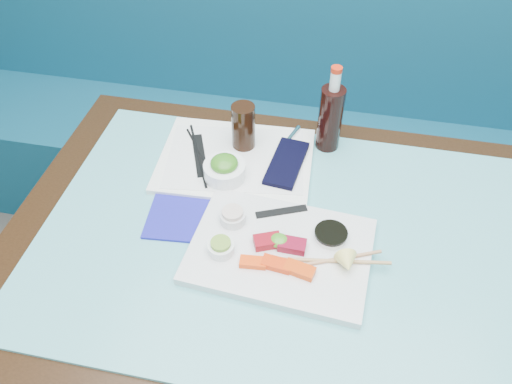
% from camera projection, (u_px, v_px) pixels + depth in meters
% --- Properties ---
extents(booth_bench, '(3.00, 0.56, 1.17)m').
position_uv_depth(booth_bench, '(326.00, 138.00, 1.99)').
color(booth_bench, navy).
rests_on(booth_bench, ground).
extents(dining_table, '(1.40, 0.90, 0.75)m').
position_uv_depth(dining_table, '(303.00, 263.00, 1.20)').
color(dining_table, black).
rests_on(dining_table, ground).
extents(glass_top, '(1.22, 0.76, 0.01)m').
position_uv_depth(glass_top, '(306.00, 240.00, 1.14)').
color(glass_top, '#59ADB3').
rests_on(glass_top, dining_table).
extents(sashimi_plate, '(0.41, 0.31, 0.02)m').
position_uv_depth(sashimi_plate, '(280.00, 251.00, 1.10)').
color(sashimi_plate, silver).
rests_on(sashimi_plate, glass_top).
extents(salmon_left, '(0.06, 0.03, 0.01)m').
position_uv_depth(salmon_left, '(253.00, 262.00, 1.06)').
color(salmon_left, '#FE420A').
rests_on(salmon_left, sashimi_plate).
extents(salmon_mid, '(0.07, 0.04, 0.02)m').
position_uv_depth(salmon_mid, '(277.00, 264.00, 1.06)').
color(salmon_mid, red).
rests_on(salmon_mid, sashimi_plate).
extents(salmon_right, '(0.07, 0.04, 0.02)m').
position_uv_depth(salmon_right, '(300.00, 270.00, 1.05)').
color(salmon_right, '#E64009').
rests_on(salmon_right, sashimi_plate).
extents(tuna_left, '(0.07, 0.06, 0.02)m').
position_uv_depth(tuna_left, '(267.00, 241.00, 1.10)').
color(tuna_left, maroon).
rests_on(tuna_left, sashimi_plate).
extents(tuna_right, '(0.06, 0.04, 0.02)m').
position_uv_depth(tuna_right, '(292.00, 245.00, 1.09)').
color(tuna_right, maroon).
rests_on(tuna_right, sashimi_plate).
extents(seaweed_garnish, '(0.05, 0.05, 0.02)m').
position_uv_depth(seaweed_garnish, '(279.00, 241.00, 1.09)').
color(seaweed_garnish, '#439121').
rests_on(seaweed_garnish, sashimi_plate).
extents(ramekin_wasabi, '(0.07, 0.07, 0.02)m').
position_uv_depth(ramekin_wasabi, '(221.00, 248.00, 1.08)').
color(ramekin_wasabi, white).
rests_on(ramekin_wasabi, sashimi_plate).
extents(wasabi_fill, '(0.05, 0.05, 0.01)m').
position_uv_depth(wasabi_fill, '(221.00, 243.00, 1.07)').
color(wasabi_fill, olive).
rests_on(wasabi_fill, ramekin_wasabi).
extents(ramekin_ginger, '(0.08, 0.08, 0.02)m').
position_uv_depth(ramekin_ginger, '(233.00, 218.00, 1.14)').
color(ramekin_ginger, silver).
rests_on(ramekin_ginger, sashimi_plate).
extents(ginger_fill, '(0.06, 0.06, 0.01)m').
position_uv_depth(ginger_fill, '(233.00, 212.00, 1.13)').
color(ginger_fill, beige).
rests_on(ginger_fill, ramekin_ginger).
extents(soy_dish, '(0.07, 0.07, 0.01)m').
position_uv_depth(soy_dish, '(331.00, 236.00, 1.11)').
color(soy_dish, white).
rests_on(soy_dish, sashimi_plate).
extents(soy_fill, '(0.08, 0.08, 0.01)m').
position_uv_depth(soy_fill, '(331.00, 233.00, 1.10)').
color(soy_fill, black).
rests_on(soy_fill, soy_dish).
extents(lemon_wedge, '(0.06, 0.05, 0.05)m').
position_uv_depth(lemon_wedge, '(347.00, 263.00, 1.04)').
color(lemon_wedge, '#FFEC78').
rests_on(lemon_wedge, sashimi_plate).
extents(chopstick_sleeve, '(0.12, 0.07, 0.00)m').
position_uv_depth(chopstick_sleeve, '(281.00, 211.00, 1.17)').
color(chopstick_sleeve, black).
rests_on(chopstick_sleeve, sashimi_plate).
extents(wooden_chopstick_a, '(0.22, 0.10, 0.01)m').
position_uv_depth(wooden_chopstick_a, '(330.00, 260.00, 1.07)').
color(wooden_chopstick_a, tan).
rests_on(wooden_chopstick_a, sashimi_plate).
extents(wooden_chopstick_b, '(0.24, 0.04, 0.01)m').
position_uv_depth(wooden_chopstick_b, '(335.00, 261.00, 1.07)').
color(wooden_chopstick_b, tan).
rests_on(wooden_chopstick_b, sashimi_plate).
extents(serving_tray, '(0.41, 0.32, 0.01)m').
position_uv_depth(serving_tray, '(236.00, 160.00, 1.31)').
color(serving_tray, white).
rests_on(serving_tray, glass_top).
extents(paper_placemat, '(0.38, 0.30, 0.00)m').
position_uv_depth(paper_placemat, '(236.00, 158.00, 1.31)').
color(paper_placemat, white).
rests_on(paper_placemat, serving_tray).
extents(seaweed_bowl, '(0.12, 0.12, 0.04)m').
position_uv_depth(seaweed_bowl, '(225.00, 171.00, 1.24)').
color(seaweed_bowl, white).
rests_on(seaweed_bowl, serving_tray).
extents(seaweed_salad, '(0.08, 0.08, 0.03)m').
position_uv_depth(seaweed_salad, '(224.00, 163.00, 1.22)').
color(seaweed_salad, '#35771B').
rests_on(seaweed_salad, seaweed_bowl).
extents(cola_glass, '(0.08, 0.08, 0.13)m').
position_uv_depth(cola_glass, '(243.00, 127.00, 1.30)').
color(cola_glass, black).
rests_on(cola_glass, serving_tray).
extents(navy_pouch, '(0.10, 0.19, 0.01)m').
position_uv_depth(navy_pouch, '(287.00, 163.00, 1.28)').
color(navy_pouch, black).
rests_on(navy_pouch, serving_tray).
extents(fork, '(0.04, 0.10, 0.01)m').
position_uv_depth(fork, '(290.00, 137.00, 1.36)').
color(fork, silver).
rests_on(fork, serving_tray).
extents(black_chopstick_a, '(0.11, 0.23, 0.01)m').
position_uv_depth(black_chopstick_a, '(198.00, 155.00, 1.31)').
color(black_chopstick_a, black).
rests_on(black_chopstick_a, serving_tray).
extents(black_chopstick_b, '(0.14, 0.19, 0.01)m').
position_uv_depth(black_chopstick_b, '(201.00, 155.00, 1.31)').
color(black_chopstick_b, black).
rests_on(black_chopstick_b, serving_tray).
extents(tray_sleeve, '(0.09, 0.17, 0.00)m').
position_uv_depth(tray_sleeve, '(200.00, 155.00, 1.31)').
color(tray_sleeve, black).
rests_on(tray_sleeve, serving_tray).
extents(cola_bottle_body, '(0.08, 0.08, 0.18)m').
position_uv_depth(cola_bottle_body, '(330.00, 119.00, 1.30)').
color(cola_bottle_body, black).
rests_on(cola_bottle_body, glass_top).
extents(cola_bottle_neck, '(0.03, 0.03, 0.05)m').
position_uv_depth(cola_bottle_neck, '(335.00, 81.00, 1.22)').
color(cola_bottle_neck, white).
rests_on(cola_bottle_neck, cola_bottle_body).
extents(cola_bottle_cap, '(0.03, 0.03, 0.01)m').
position_uv_depth(cola_bottle_cap, '(337.00, 70.00, 1.20)').
color(cola_bottle_cap, red).
rests_on(cola_bottle_cap, cola_bottle_neck).
extents(blue_napkin, '(0.18, 0.18, 0.01)m').
position_uv_depth(blue_napkin, '(185.00, 214.00, 1.19)').
color(blue_napkin, '#1C1C9A').
rests_on(blue_napkin, glass_top).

